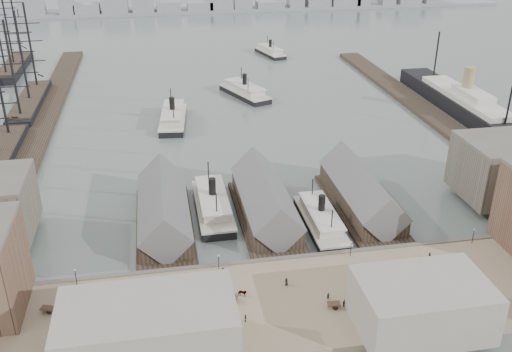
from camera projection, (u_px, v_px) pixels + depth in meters
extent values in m
plane|color=#54615D|center=(279.00, 253.00, 134.01)|extent=(900.00, 900.00, 0.00)
cube|color=gray|center=(300.00, 303.00, 115.85)|extent=(180.00, 30.00, 2.00)
cube|color=#59544C|center=(284.00, 261.00, 128.91)|extent=(180.00, 1.20, 2.30)
cube|color=#2D231C|center=(42.00, 123.00, 211.31)|extent=(10.00, 220.00, 1.60)
cube|color=#2D231C|center=(422.00, 108.00, 226.10)|extent=(10.00, 180.00, 1.60)
cube|color=#2D231C|center=(165.00, 227.00, 143.73)|extent=(14.00, 42.00, 1.20)
cube|color=#2D231C|center=(164.00, 214.00, 143.27)|extent=(12.00, 36.00, 5.00)
cube|color=#59595B|center=(163.00, 205.00, 142.15)|extent=(12.60, 37.00, 12.60)
cube|color=#2D231C|center=(266.00, 218.00, 147.94)|extent=(14.00, 42.00, 1.20)
cube|color=#2D231C|center=(265.00, 205.00, 147.48)|extent=(12.00, 36.00, 5.00)
cube|color=#59595B|center=(265.00, 196.00, 146.36)|extent=(12.60, 37.00, 12.60)
cube|color=#2D231C|center=(361.00, 209.00, 152.15)|extent=(14.00, 42.00, 1.20)
cube|color=#2D231C|center=(361.00, 197.00, 151.69)|extent=(12.00, 36.00, 5.00)
cube|color=#59595B|center=(361.00, 188.00, 150.57)|extent=(12.60, 37.00, 12.60)
cube|color=gray|center=(422.00, 305.00, 105.85)|extent=(24.00, 16.00, 10.00)
cube|color=gray|center=(149.00, 334.00, 97.32)|extent=(30.00, 16.00, 12.00)
cylinder|color=black|center=(76.00, 278.00, 118.87)|extent=(0.16, 0.16, 3.60)
sphere|color=beige|center=(75.00, 270.00, 118.05)|extent=(0.44, 0.44, 0.44)
cylinder|color=black|center=(219.00, 263.00, 123.73)|extent=(0.16, 0.16, 3.60)
sphere|color=beige|center=(218.00, 256.00, 122.91)|extent=(0.44, 0.44, 0.44)
cylinder|color=black|center=(351.00, 249.00, 128.59)|extent=(0.16, 0.16, 3.60)
sphere|color=beige|center=(351.00, 242.00, 127.77)|extent=(0.44, 0.44, 0.44)
cylinder|color=black|center=(473.00, 237.00, 133.45)|extent=(0.16, 0.16, 3.60)
sphere|color=beige|center=(474.00, 230.00, 132.63)|extent=(0.44, 0.44, 0.44)
cube|color=gray|center=(183.00, 9.00, 435.03)|extent=(500.00, 40.00, 2.00)
cube|color=gray|center=(10.00, 13.00, 405.01)|extent=(14.71, 14.00, 7.23)
cube|color=gray|center=(32.00, 8.00, 406.24)|extent=(17.63, 14.00, 13.23)
cube|color=gray|center=(67.00, 7.00, 410.13)|extent=(10.74, 14.00, 13.58)
cube|color=gray|center=(87.00, 10.00, 413.41)|extent=(18.06, 14.00, 8.64)
cube|color=gray|center=(115.00, 6.00, 415.63)|extent=(18.55, 14.00, 13.29)
cube|color=gray|center=(143.00, 5.00, 419.08)|extent=(15.33, 14.00, 12.47)
cube|color=gray|center=(169.00, 7.00, 422.88)|extent=(17.56, 14.00, 8.72)
cube|color=gray|center=(200.00, 7.00, 426.88)|extent=(18.76, 14.00, 7.63)
cube|color=gray|center=(221.00, 5.00, 428.86)|extent=(17.61, 14.00, 10.35)
cube|color=gray|center=(242.00, 4.00, 431.50)|extent=(13.38, 14.00, 10.30)
cube|color=gray|center=(270.00, 6.00, 435.76)|extent=(20.73, 14.00, 6.75)
cube|color=gray|center=(318.00, 1.00, 440.92)|extent=(18.17, 14.00, 11.26)
cube|color=gray|center=(345.00, 0.00, 444.31)|extent=(21.81, 14.00, 11.83)
cube|color=gray|center=(386.00, 0.00, 450.23)|extent=(10.90, 14.00, 10.29)
cube|color=black|center=(213.00, 209.00, 151.42)|extent=(8.41, 29.44, 1.89)
cube|color=beige|center=(213.00, 204.00, 150.83)|extent=(8.83, 29.44, 0.53)
cube|color=beige|center=(213.00, 200.00, 150.19)|extent=(6.83, 21.03, 2.31)
cube|color=beige|center=(213.00, 195.00, 149.55)|extent=(7.36, 23.13, 0.42)
cylinder|color=black|center=(212.00, 187.00, 148.55)|extent=(1.89, 1.89, 4.73)
cylinder|color=black|center=(208.00, 172.00, 157.03)|extent=(0.32, 0.32, 6.31)
cylinder|color=black|center=(217.00, 205.00, 140.25)|extent=(0.32, 0.32, 6.31)
cube|color=black|center=(321.00, 224.00, 144.55)|extent=(7.60, 26.61, 1.71)
cube|color=beige|center=(321.00, 220.00, 144.02)|extent=(7.98, 26.61, 0.48)
cube|color=beige|center=(321.00, 215.00, 143.44)|extent=(6.18, 19.01, 2.09)
cube|color=beige|center=(321.00, 211.00, 142.86)|extent=(6.65, 20.91, 0.38)
cylinder|color=black|center=(322.00, 203.00, 141.96)|extent=(1.71, 1.71, 4.28)
cylinder|color=black|center=(312.00, 189.00, 149.62)|extent=(0.29, 0.29, 5.70)
cylinder|color=black|center=(332.00, 221.00, 134.46)|extent=(0.29, 0.29, 5.70)
cube|color=black|center=(173.00, 121.00, 212.45)|extent=(11.65, 30.72, 1.93)
cube|color=beige|center=(173.00, 117.00, 211.84)|extent=(12.08, 30.76, 0.54)
cube|color=beige|center=(173.00, 114.00, 211.19)|extent=(9.16, 22.03, 2.36)
cube|color=beige|center=(172.00, 110.00, 210.54)|extent=(9.92, 24.21, 0.43)
cylinder|color=black|center=(172.00, 104.00, 209.52)|extent=(1.93, 1.93, 4.82)
cylinder|color=black|center=(171.00, 96.00, 218.16)|extent=(0.32, 0.32, 6.43)
cylinder|color=black|center=(173.00, 113.00, 201.07)|extent=(0.32, 0.32, 6.43)
cube|color=black|center=(245.00, 94.00, 241.88)|extent=(18.79, 30.15, 1.88)
cube|color=beige|center=(245.00, 91.00, 241.30)|extent=(19.18, 30.31, 0.52)
cube|color=beige|center=(245.00, 88.00, 240.66)|extent=(14.18, 21.85, 2.29)
cube|color=beige|center=(245.00, 85.00, 240.03)|extent=(15.45, 23.97, 0.42)
cylinder|color=black|center=(245.00, 79.00, 239.04)|extent=(1.88, 1.88, 4.69)
cylinder|color=black|center=(241.00, 74.00, 247.44)|extent=(0.31, 0.31, 6.25)
cylinder|color=black|center=(248.00, 86.00, 230.82)|extent=(0.31, 0.31, 6.25)
cube|color=black|center=(270.00, 54.00, 307.55)|extent=(13.18, 25.70, 1.59)
cube|color=beige|center=(270.00, 52.00, 307.05)|extent=(13.52, 25.79, 0.44)
cube|color=beige|center=(270.00, 49.00, 306.52)|extent=(10.08, 18.54, 1.94)
cube|color=beige|center=(270.00, 47.00, 305.98)|extent=(10.97, 20.36, 0.35)
cylinder|color=black|center=(270.00, 43.00, 305.14)|extent=(1.59, 1.59, 3.97)
cylinder|color=black|center=(267.00, 41.00, 312.26)|extent=(0.26, 0.26, 5.30)
cylinder|color=black|center=(273.00, 47.00, 298.17)|extent=(0.26, 0.26, 5.30)
cube|color=black|center=(30.00, 104.00, 227.72)|extent=(9.32, 53.88, 3.73)
cube|color=#2D231C|center=(29.00, 99.00, 226.78)|extent=(8.81, 48.49, 0.62)
cylinder|color=black|center=(12.00, 70.00, 202.84)|extent=(0.83, 0.83, 35.23)
cylinder|color=black|center=(22.00, 57.00, 219.55)|extent=(0.83, 0.83, 35.23)
cylinder|color=black|center=(30.00, 46.00, 236.27)|extent=(0.83, 0.83, 35.23)
cube|color=black|center=(15.00, 67.00, 278.28)|extent=(9.26, 51.47, 3.71)
cube|color=#2D231C|center=(14.00, 63.00, 277.34)|extent=(8.75, 46.32, 0.62)
cylinder|color=black|center=(7.00, 28.00, 270.16)|extent=(0.82, 0.82, 35.00)
cylinder|color=black|center=(15.00, 21.00, 286.13)|extent=(0.82, 0.82, 35.00)
cube|color=black|center=(464.00, 106.00, 221.45)|extent=(12.67, 92.55, 5.85)
cube|color=beige|center=(466.00, 97.00, 219.76)|extent=(10.72, 53.58, 1.95)
cube|color=beige|center=(473.00, 95.00, 214.39)|extent=(7.79, 19.48, 2.92)
cylinder|color=tan|center=(468.00, 80.00, 216.81)|extent=(4.29, 4.29, 9.74)
imported|color=black|center=(61.00, 305.00, 112.53)|extent=(1.68, 1.60, 1.48)
cube|color=#3F2D21|center=(47.00, 309.00, 111.22)|extent=(2.97, 2.35, 0.25)
cylinder|color=black|center=(49.00, 312.00, 110.84)|extent=(1.05, 0.48, 1.10)
cylinder|color=black|center=(47.00, 308.00, 111.91)|extent=(1.05, 0.48, 1.10)
imported|color=black|center=(242.00, 293.00, 115.78)|extent=(2.08, 1.55, 1.60)
cube|color=#3F2D21|center=(232.00, 297.00, 114.43)|extent=(2.98, 2.41, 0.25)
cylinder|color=black|center=(233.00, 300.00, 114.06)|extent=(1.04, 0.51, 1.10)
cylinder|color=black|center=(230.00, 297.00, 115.11)|extent=(1.04, 0.51, 1.10)
imported|color=black|center=(346.00, 302.00, 113.23)|extent=(1.50, 1.69, 1.54)
cube|color=#3F2D21|center=(334.00, 304.00, 112.46)|extent=(2.77, 1.83, 0.25)
cylinder|color=black|center=(335.00, 308.00, 112.01)|extent=(1.10, 0.22, 1.10)
cylinder|color=black|center=(332.00, 303.00, 113.21)|extent=(1.10, 0.22, 1.10)
imported|color=black|center=(99.00, 297.00, 114.48)|extent=(0.78, 0.70, 1.75)
imported|color=black|center=(132.00, 302.00, 113.16)|extent=(0.99, 0.97, 1.61)
imported|color=black|center=(223.00, 271.00, 122.80)|extent=(0.79, 1.13, 1.59)
imported|color=black|center=(245.00, 318.00, 108.86)|extent=(0.41, 0.96, 1.64)
imported|color=black|center=(286.00, 282.00, 119.15)|extent=(0.95, 1.00, 1.72)
imported|color=black|center=(328.00, 296.00, 114.89)|extent=(0.72, 0.67, 1.59)
imported|color=black|center=(372.00, 267.00, 124.16)|extent=(0.95, 1.00, 1.64)
imported|color=black|center=(425.00, 303.00, 112.72)|extent=(1.01, 1.28, 1.74)
imported|color=black|center=(430.00, 256.00, 127.98)|extent=(0.64, 1.08, 1.73)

